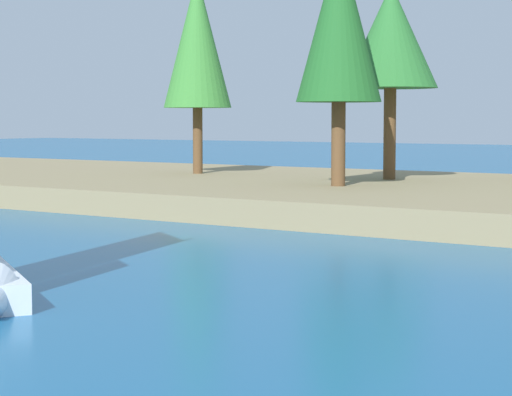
# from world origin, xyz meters

# --- Properties ---
(shoreline_tree_midleft) EXTENTS (2.54, 2.54, 7.46)m
(shoreline_tree_midleft) POSITION_xyz_m (-13.06, 26.03, 5.65)
(shoreline_tree_midleft) COLOR brown
(shoreline_tree_midleft) RESTS_ON shore_bank
(shoreline_tree_centre) EXTENTS (3.18, 3.18, 6.56)m
(shoreline_tree_centre) POSITION_xyz_m (-5.43, 26.81, 5.50)
(shoreline_tree_centre) COLOR brown
(shoreline_tree_centre) RESTS_ON shore_bank
(shoreline_tree_midright) EXTENTS (2.61, 2.61, 7.45)m
(shoreline_tree_midright) POSITION_xyz_m (-5.24, 23.02, 5.68)
(shoreline_tree_midright) COLOR brown
(shoreline_tree_midright) RESTS_ON shore_bank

